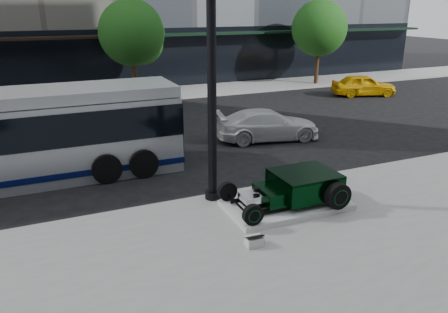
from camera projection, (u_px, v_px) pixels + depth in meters
name	position (u px, v px, depth m)	size (l,w,h in m)	color
ground	(192.00, 174.00, 14.82)	(120.00, 120.00, 0.00)	black
sidewalk_far	(116.00, 97.00, 26.94)	(70.00, 4.00, 0.12)	gray
street_trees	(134.00, 35.00, 25.34)	(29.80, 3.80, 5.70)	black
display_plinth	(286.00, 205.00, 12.11)	(3.40, 1.80, 0.15)	silver
hot_rod	(298.00, 186.00, 12.07)	(3.22, 2.00, 0.81)	black
info_plaque	(254.00, 241.00, 10.17)	(0.42, 0.32, 0.31)	silver
lamppost	(212.00, 65.00, 11.46)	(0.46, 0.46, 8.30)	black
white_sedan	(267.00, 125.00, 18.48)	(1.80, 4.42, 1.28)	silver
yellow_taxi	(364.00, 85.00, 27.45)	(1.58, 3.92, 1.34)	#E3A80A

